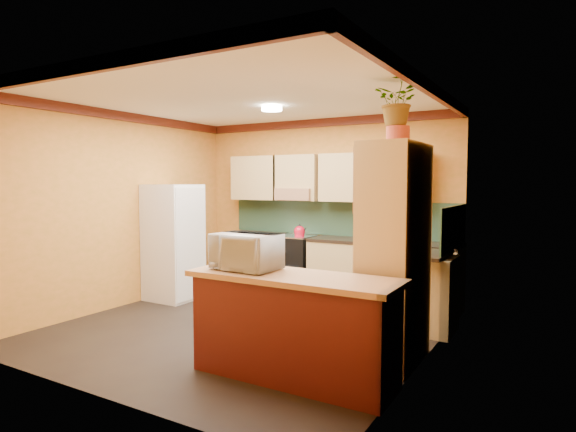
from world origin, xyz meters
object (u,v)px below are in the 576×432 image
at_px(stove, 295,265).
at_px(breakfast_bar, 293,330).
at_px(pantry, 394,254).
at_px(microwave, 246,252).
at_px(base_cabinets_back, 332,270).
at_px(fridge, 173,242).

xyz_separation_m(stove, breakfast_bar, (1.55, -2.81, -0.02)).
height_order(pantry, microwave, pantry).
relative_size(base_cabinets_back, stove, 4.01).
xyz_separation_m(stove, pantry, (2.18, -1.95, 0.59)).
bearing_deg(microwave, breakfast_bar, 2.48).
height_order(fridge, breakfast_bar, fridge).
distance_m(base_cabinets_back, breakfast_bar, 2.96).
bearing_deg(breakfast_bar, stove, 118.97).
height_order(pantry, breakfast_bar, pantry).
relative_size(fridge, pantry, 0.81).
height_order(base_cabinets_back, breakfast_bar, same).
relative_size(base_cabinets_back, pantry, 1.74).
bearing_deg(pantry, fridge, 167.61).
bearing_deg(pantry, breakfast_bar, -126.08).
bearing_deg(microwave, pantry, 39.89).
xyz_separation_m(base_cabinets_back, stove, (-0.63, -0.00, 0.02)).
distance_m(pantry, microwave, 1.42).
bearing_deg(stove, pantry, -41.74).
bearing_deg(fridge, microwave, -33.71).
distance_m(stove, breakfast_bar, 3.21).
bearing_deg(microwave, base_cabinets_back, 101.20).
distance_m(pantry, breakfast_bar, 1.23).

